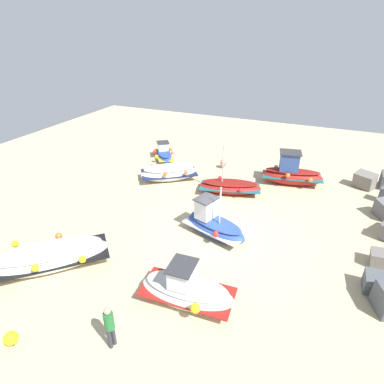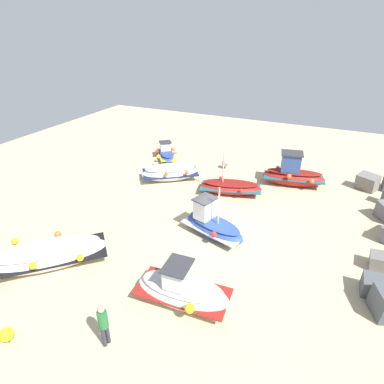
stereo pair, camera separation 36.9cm
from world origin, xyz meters
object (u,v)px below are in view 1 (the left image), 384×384
(fishing_boat_2, at_px, (169,172))
(person_walking, at_px, (109,325))
(fishing_boat_0, at_px, (214,224))
(mooring_buoy_1, at_px, (11,338))
(fishing_boat_5, at_px, (230,187))
(fishing_boat_4, at_px, (164,153))
(fishing_boat_6, at_px, (291,174))
(mooring_buoy_0, at_px, (223,163))
(fishing_boat_3, at_px, (49,257))
(fishing_boat_1, at_px, (186,290))

(fishing_boat_2, bearing_deg, person_walking, 73.33)
(fishing_boat_0, xyz_separation_m, mooring_buoy_1, (8.62, -3.92, -0.24))
(fishing_boat_2, xyz_separation_m, fishing_boat_5, (0.22, 4.39, -0.11))
(fishing_boat_4, height_order, fishing_boat_6, fishing_boat_6)
(fishing_boat_0, relative_size, fishing_boat_6, 0.88)
(fishing_boat_6, bearing_deg, fishing_boat_2, 7.83)
(mooring_buoy_0, height_order, mooring_buoy_1, mooring_buoy_0)
(person_walking, bearing_deg, fishing_boat_6, -91.97)
(fishing_boat_0, xyz_separation_m, fishing_boat_6, (-7.47, 2.73, 0.17))
(fishing_boat_3, distance_m, mooring_buoy_0, 13.83)
(mooring_buoy_1, bearing_deg, fishing_boat_1, 132.26)
(fishing_boat_5, xyz_separation_m, mooring_buoy_1, (13.29, -3.31, -0.07))
(fishing_boat_1, height_order, mooring_buoy_1, fishing_boat_1)
(fishing_boat_4, xyz_separation_m, person_walking, (15.56, 6.29, 0.56))
(fishing_boat_3, height_order, mooring_buoy_1, fishing_boat_3)
(mooring_buoy_1, bearing_deg, fishing_boat_3, -153.07)
(fishing_boat_5, bearing_deg, fishing_boat_4, 136.10)
(fishing_boat_2, height_order, fishing_boat_5, fishing_boat_5)
(fishing_boat_5, bearing_deg, fishing_boat_6, 24.62)
(fishing_boat_1, xyz_separation_m, person_walking, (2.75, -1.44, 0.43))
(fishing_boat_1, bearing_deg, fishing_boat_2, -62.84)
(fishing_boat_4, xyz_separation_m, mooring_buoy_1, (16.87, 3.26, -0.07))
(fishing_boat_6, bearing_deg, fishing_boat_4, -15.12)
(person_walking, distance_m, mooring_buoy_1, 3.36)
(person_walking, xyz_separation_m, mooring_buoy_1, (1.31, -3.03, -0.63))
(fishing_boat_6, bearing_deg, fishing_boat_5, 29.31)
(fishing_boat_3, bearing_deg, fishing_boat_2, 42.16)
(fishing_boat_1, height_order, fishing_boat_4, fishing_boat_1)
(fishing_boat_1, xyz_separation_m, mooring_buoy_0, (-12.79, -2.75, -0.11))
(fishing_boat_5, bearing_deg, fishing_boat_0, -97.85)
(fishing_boat_1, xyz_separation_m, fishing_boat_3, (0.59, -6.23, -0.02))
(fishing_boat_2, xyz_separation_m, fishing_boat_4, (-3.36, -2.18, -0.11))
(fishing_boat_5, height_order, mooring_buoy_1, fishing_boat_5)
(fishing_boat_3, xyz_separation_m, mooring_buoy_1, (3.47, 1.76, -0.19))
(fishing_boat_1, height_order, fishing_boat_5, fishing_boat_5)
(fishing_boat_0, height_order, fishing_boat_4, fishing_boat_0)
(fishing_boat_0, xyz_separation_m, fishing_boat_5, (-4.67, -0.61, -0.17))
(fishing_boat_0, bearing_deg, person_walking, 100.52)
(fishing_boat_4, bearing_deg, mooring_buoy_1, 154.55)
(fishing_boat_1, distance_m, fishing_boat_6, 12.23)
(fishing_boat_3, xyz_separation_m, mooring_buoy_0, (-13.39, 3.48, -0.10))
(fishing_boat_4, bearing_deg, fishing_boat_1, 174.71)
(fishing_boat_4, bearing_deg, fishing_boat_3, 150.00)
(fishing_boat_5, bearing_deg, mooring_buoy_1, -119.28)
(fishing_boat_0, relative_size, mooring_buoy_1, 6.38)
(fishing_boat_0, xyz_separation_m, fishing_boat_2, (-4.89, -5.00, -0.06))
(fishing_boat_6, relative_size, person_walking, 2.46)
(fishing_boat_2, distance_m, fishing_boat_3, 10.07)
(mooring_buoy_0, relative_size, mooring_buoy_1, 1.21)
(fishing_boat_2, xyz_separation_m, fishing_boat_6, (-2.58, 7.74, 0.23))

